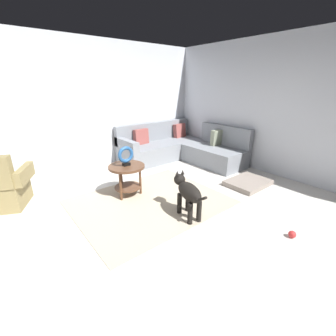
# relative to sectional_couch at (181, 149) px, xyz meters

# --- Properties ---
(ground_plane) EXTENTS (6.00, 6.00, 0.10)m
(ground_plane) POSITION_rel_sectional_couch_xyz_m (-1.99, -2.01, -0.34)
(ground_plane) COLOR silver
(wall_back) EXTENTS (6.00, 0.12, 2.70)m
(wall_back) POSITION_rel_sectional_couch_xyz_m (-1.99, 0.93, 1.06)
(wall_back) COLOR silver
(wall_back) RESTS_ON ground_plane
(wall_right) EXTENTS (0.12, 6.00, 2.70)m
(wall_right) POSITION_rel_sectional_couch_xyz_m (0.95, -2.01, 1.06)
(wall_right) COLOR silver
(wall_right) RESTS_ON ground_plane
(area_rug) EXTENTS (2.30, 1.90, 0.01)m
(area_rug) POSITION_rel_sectional_couch_xyz_m (-1.84, -1.31, -0.29)
(area_rug) COLOR #BCAD93
(area_rug) RESTS_ON ground_plane
(sectional_couch) EXTENTS (2.20, 2.25, 0.88)m
(sectional_couch) POSITION_rel_sectional_couch_xyz_m (0.00, 0.00, 0.00)
(sectional_couch) COLOR gray
(sectional_couch) RESTS_ON ground_plane
(armchair) EXTENTS (0.98, 0.89, 0.88)m
(armchair) POSITION_rel_sectional_couch_xyz_m (-3.69, -0.04, 0.03)
(armchair) COLOR olive
(armchair) RESTS_ON ground_plane
(side_table) EXTENTS (0.60, 0.60, 0.54)m
(side_table) POSITION_rel_sectional_couch_xyz_m (-1.99, -0.87, 0.12)
(side_table) COLOR brown
(side_table) RESTS_ON ground_plane
(torus_sculpture) EXTENTS (0.28, 0.08, 0.33)m
(torus_sculpture) POSITION_rel_sectional_couch_xyz_m (-1.99, -0.87, 0.42)
(torus_sculpture) COLOR black
(torus_sculpture) RESTS_ON side_table
(dog_bed_mat) EXTENTS (0.80, 0.60, 0.09)m
(dog_bed_mat) POSITION_rel_sectional_couch_xyz_m (-0.01, -1.93, -0.25)
(dog_bed_mat) COLOR gray
(dog_bed_mat) RESTS_ON ground_plane
(dog) EXTENTS (0.34, 0.83, 0.63)m
(dog) POSITION_rel_sectional_couch_xyz_m (-1.65, -2.00, 0.09)
(dog) COLOR black
(dog) RESTS_ON ground_plane
(dog_toy_ball) EXTENTS (0.09, 0.09, 0.09)m
(dog_toy_ball) POSITION_rel_sectional_couch_xyz_m (-0.98, -3.18, -0.25)
(dog_toy_ball) COLOR red
(dog_toy_ball) RESTS_ON ground_plane
(dog_toy_rope) EXTENTS (0.07, 0.17, 0.05)m
(dog_toy_rope) POSITION_rel_sectional_couch_xyz_m (-1.06, -1.51, -0.27)
(dog_toy_rope) COLOR silver
(dog_toy_rope) RESTS_ON ground_plane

